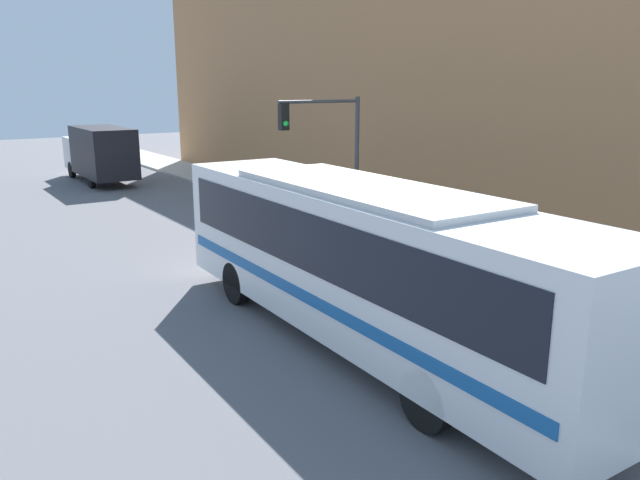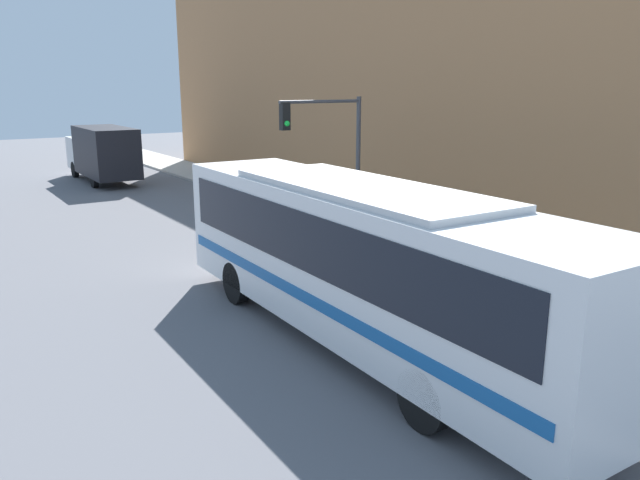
{
  "view_description": "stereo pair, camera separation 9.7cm",
  "coord_description": "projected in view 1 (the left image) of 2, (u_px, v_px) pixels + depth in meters",
  "views": [
    {
      "loc": [
        -8.18,
        -6.67,
        5.17
      ],
      "look_at": [
        0.09,
        5.78,
        1.42
      ],
      "focal_mm": 35.0,
      "sensor_mm": 36.0,
      "label": 1
    },
    {
      "loc": [
        -8.1,
        -6.72,
        5.17
      ],
      "look_at": [
        0.09,
        5.78,
        1.42
      ],
      "focal_mm": 35.0,
      "sensor_mm": 36.0,
      "label": 2
    }
  ],
  "objects": [
    {
      "name": "ground_plane",
      "position": [
        496.0,
        384.0,
        11.04
      ],
      "size": [
        120.0,
        120.0,
        0.0
      ],
      "primitive_type": "plane",
      "color": "slate"
    },
    {
      "name": "sidewalk",
      "position": [
        260.0,
        192.0,
        30.4
      ],
      "size": [
        2.99,
        70.0,
        0.13
      ],
      "color": "#B7B2A8",
      "rests_on": "ground_plane"
    },
    {
      "name": "building_facade",
      "position": [
        365.0,
        80.0,
        29.55
      ],
      "size": [
        6.0,
        33.09,
        10.67
      ],
      "color": "#B27A4C",
      "rests_on": "ground_plane"
    },
    {
      "name": "city_bus",
      "position": [
        362.0,
        254.0,
        12.33
      ],
      "size": [
        2.68,
        11.66,
        3.29
      ],
      "rotation": [
        0.0,
        0.0,
        -0.02
      ],
      "color": "white",
      "rests_on": "ground_plane"
    },
    {
      "name": "delivery_truck",
      "position": [
        99.0,
        152.0,
        33.47
      ],
      "size": [
        2.22,
        7.39,
        2.97
      ],
      "color": "black",
      "rests_on": "ground_plane"
    },
    {
      "name": "fire_hydrant",
      "position": [
        510.0,
        260.0,
        16.89
      ],
      "size": [
        0.27,
        0.36,
        0.81
      ],
      "color": "#999999",
      "rests_on": "sidewalk"
    },
    {
      "name": "traffic_light_pole",
      "position": [
        329.0,
        139.0,
        21.42
      ],
      "size": [
        3.28,
        0.35,
        4.62
      ],
      "color": "#47474C",
      "rests_on": "sidewalk"
    },
    {
      "name": "parking_meter",
      "position": [
        381.0,
        210.0,
        21.23
      ],
      "size": [
        0.14,
        0.14,
        1.31
      ],
      "color": "#47474C",
      "rests_on": "sidewalk"
    }
  ]
}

